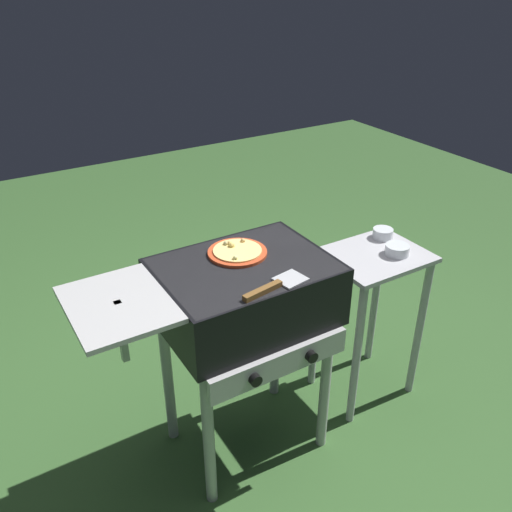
{
  "coord_description": "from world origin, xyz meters",
  "views": [
    {
      "loc": [
        -0.85,
        -1.48,
        1.88
      ],
      "look_at": [
        0.05,
        0.0,
        0.92
      ],
      "focal_mm": 37.62,
      "sensor_mm": 36.0,
      "label": 1
    }
  ],
  "objects": [
    {
      "name": "pizza_cheese",
      "position": [
        0.02,
        0.08,
        0.91
      ],
      "size": [
        0.23,
        0.23,
        0.03
      ],
      "color": "#C64723",
      "rests_on": "grill"
    },
    {
      "name": "ground_plane",
      "position": [
        0.0,
        0.0,
        0.0
      ],
      "size": [
        8.0,
        8.0,
        0.0
      ],
      "primitive_type": "plane",
      "color": "#38602D"
    },
    {
      "name": "prep_table",
      "position": [
        0.66,
        0.0,
        0.54
      ],
      "size": [
        0.44,
        0.36,
        0.76
      ],
      "color": "#B2B2B7",
      "rests_on": "ground_plane"
    },
    {
      "name": "grill",
      "position": [
        -0.01,
        -0.0,
        0.76
      ],
      "size": [
        0.96,
        0.53,
        0.9
      ],
      "color": "black",
      "rests_on": "ground_plane"
    },
    {
      "name": "spatula",
      "position": [
        0.01,
        -0.19,
        0.91
      ],
      "size": [
        0.27,
        0.11,
        0.02
      ],
      "color": "#B7BABF",
      "rests_on": "grill"
    },
    {
      "name": "topping_bowl_far",
      "position": [
        0.73,
        -0.05,
        0.78
      ],
      "size": [
        0.1,
        0.1,
        0.04
      ],
      "color": "silver",
      "rests_on": "prep_table"
    },
    {
      "name": "topping_bowl_near",
      "position": [
        0.79,
        0.1,
        0.78
      ],
      "size": [
        0.09,
        0.09,
        0.04
      ],
      "color": "silver",
      "rests_on": "prep_table"
    }
  ]
}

